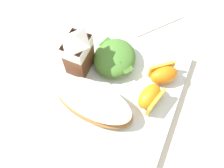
% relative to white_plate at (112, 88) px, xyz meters
% --- Properties ---
extents(ground, '(3.00, 3.00, 0.00)m').
position_rel_white_plate_xyz_m(ground, '(0.00, 0.00, -0.01)').
color(ground, beige).
extents(white_plate, '(0.28, 0.28, 0.02)m').
position_rel_white_plate_xyz_m(white_plate, '(0.00, 0.00, 0.00)').
color(white_plate, silver).
rests_on(white_plate, ground).
extents(cheesy_pizza_bread, '(0.09, 0.18, 0.04)m').
position_rel_white_plate_xyz_m(cheesy_pizza_bread, '(-0.06, 0.02, 0.03)').
color(cheesy_pizza_bread, '#A87038').
rests_on(cheesy_pizza_bread, white_plate).
extents(green_salad_pile, '(0.10, 0.09, 0.04)m').
position_rel_white_plate_xyz_m(green_salad_pile, '(0.06, 0.02, 0.03)').
color(green_salad_pile, '#4C8433').
rests_on(green_salad_pile, white_plate).
extents(milk_carton, '(0.06, 0.05, 0.11)m').
position_rel_white_plate_xyz_m(milk_carton, '(0.02, 0.08, 0.07)').
color(milk_carton, brown).
rests_on(milk_carton, white_plate).
extents(orange_wedge_front, '(0.07, 0.05, 0.04)m').
position_rel_white_plate_xyz_m(orange_wedge_front, '(-0.00, -0.08, 0.03)').
color(orange_wedge_front, orange).
rests_on(orange_wedge_front, white_plate).
extents(orange_wedge_middle, '(0.07, 0.07, 0.04)m').
position_rel_white_plate_xyz_m(orange_wedge_middle, '(0.06, -0.09, 0.03)').
color(orange_wedge_middle, orange).
rests_on(orange_wedge_middle, white_plate).
extents(metal_fork, '(0.16, 0.13, 0.01)m').
position_rel_white_plate_xyz_m(metal_fork, '(0.18, -0.01, -0.01)').
color(metal_fork, silver).
rests_on(metal_fork, ground).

